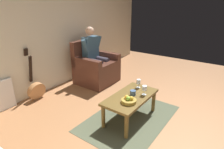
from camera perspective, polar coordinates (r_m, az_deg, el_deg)
ground_plane at (r=3.32m, az=17.09°, el=-13.30°), size 7.40×7.40×0.00m
wall_back at (r=4.32m, az=-17.02°, el=13.41°), size 6.56×0.06×2.61m
rug at (r=3.27m, az=5.37°, el=-12.88°), size 1.72×1.16×0.01m
armchair at (r=4.51m, az=-4.95°, el=1.87°), size 0.85×0.80×0.99m
person_seated at (r=4.41m, az=-5.25°, el=6.31°), size 0.66×0.57×1.30m
coffee_table at (r=3.08m, az=5.59°, el=-7.47°), size 1.00×0.54×0.42m
guitar at (r=4.03m, az=-21.83°, el=-3.99°), size 0.35×0.26×1.01m
wine_glass_near at (r=3.07m, az=9.72°, el=-4.18°), size 0.08×0.08×0.16m
wine_glass_far at (r=3.30m, az=7.97°, el=-2.32°), size 0.07×0.07×0.15m
fruit_bowl at (r=2.85m, az=5.05°, el=-7.67°), size 0.23×0.23×0.11m
candle_jar at (r=3.06m, az=6.28°, el=-5.48°), size 0.09×0.09×0.08m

